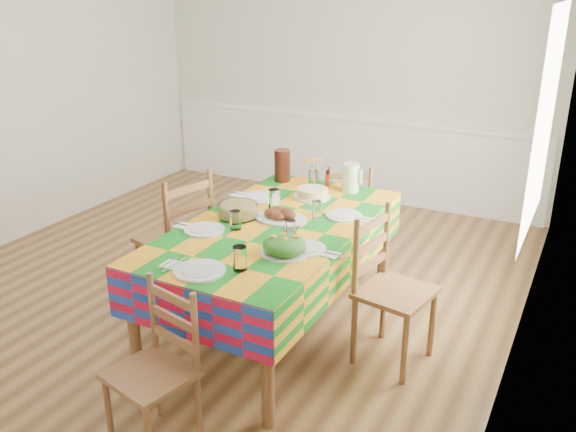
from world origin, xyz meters
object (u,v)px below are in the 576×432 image
object	(u,v)px
dining_table	(275,236)
chair_far	(349,213)
meat_platter	(280,216)
chair_left	(178,240)
green_pitcher	(351,178)
chair_near	(157,371)
tea_pitcher	(282,165)
chair_right	(389,290)

from	to	relation	value
dining_table	chair_far	xyz separation A→B (m)	(0.02, 1.29, -0.27)
dining_table	meat_platter	world-z (taller)	meat_platter
chair_far	chair_left	size ratio (longest dim) A/B	0.85
chair_far	chair_left	distance (m)	1.55
green_pitcher	chair_near	xyz separation A→B (m)	(-0.18, -2.15, -0.46)
green_pitcher	tea_pitcher	size ratio (longest dim) A/B	0.87
chair_near	chair_right	world-z (taller)	chair_right
chair_near	chair_right	xyz separation A→B (m)	(0.80, 1.30, 0.05)
tea_pitcher	chair_near	bearing A→B (deg)	-79.20
green_pitcher	chair_near	distance (m)	2.21
chair_far	green_pitcher	bearing A→B (deg)	90.45
meat_platter	tea_pitcher	bearing A→B (deg)	117.06
meat_platter	chair_far	size ratio (longest dim) A/B	0.43
tea_pitcher	chair_far	bearing A→B (deg)	46.52
chair_far	dining_table	bearing A→B (deg)	67.46
meat_platter	tea_pitcher	world-z (taller)	tea_pitcher
chair_near	chair_right	bearing A→B (deg)	71.33
chair_near	chair_left	bearing A→B (deg)	135.85
chair_near	meat_platter	bearing A→B (deg)	103.74
chair_left	chair_right	world-z (taller)	chair_left
chair_far	chair_left	world-z (taller)	chair_left
dining_table	tea_pitcher	xyz separation A→B (m)	(-0.40, 0.85, 0.22)
chair_near	chair_far	bearing A→B (deg)	102.98
tea_pitcher	chair_right	world-z (taller)	tea_pitcher
chair_far	chair_left	bearing A→B (deg)	35.76
tea_pitcher	chair_right	distance (m)	1.54
chair_far	chair_right	world-z (taller)	chair_right
dining_table	chair_far	distance (m)	1.32
chair_far	chair_right	bearing A→B (deg)	100.01
meat_platter	green_pitcher	size ratio (longest dim) A/B	1.70
chair_right	tea_pitcher	bearing A→B (deg)	65.31
dining_table	chair_near	distance (m)	1.32
dining_table	chair_right	bearing A→B (deg)	0.57
green_pitcher	tea_pitcher	world-z (taller)	tea_pitcher
chair_near	chair_far	distance (m)	2.58
chair_left	chair_far	bearing A→B (deg)	162.25
green_pitcher	tea_pitcher	xyz separation A→B (m)	(-0.59, -0.00, 0.02)
meat_platter	chair_left	distance (m)	0.87
tea_pitcher	chair_near	distance (m)	2.24
tea_pitcher	chair_right	bearing A→B (deg)	-34.90
meat_platter	chair_near	world-z (taller)	chair_near
green_pitcher	chair_right	world-z (taller)	green_pitcher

